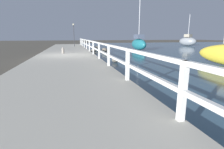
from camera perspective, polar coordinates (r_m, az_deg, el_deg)
ground_plane at (r=13.16m, az=-14.68°, el=4.84°), size 120.00×120.00×0.00m
dock_walkway at (r=13.14m, az=-14.72°, el=5.53°), size 4.16×36.00×0.32m
railing at (r=13.18m, az=-6.18°, el=9.46°), size 0.10×32.50×0.97m
boulder_mid_strip at (r=15.46m, az=-1.40°, el=6.91°), size 0.43×0.39×0.32m
boulder_water_edge at (r=20.36m, az=-5.12°, el=8.34°), size 0.58×0.52×0.43m
boulder_upstream at (r=18.17m, az=-6.09°, el=7.80°), size 0.54×0.49×0.41m
boulder_downstream at (r=11.11m, az=1.06°, el=4.75°), size 0.43×0.39×0.32m
boulder_far_strip at (r=17.97m, az=-2.47°, el=7.92°), size 0.64×0.57×0.48m
boulder_near_dock at (r=22.68m, az=-5.16°, el=8.71°), size 0.53×0.47×0.39m
mooring_bollard at (r=14.27m, az=-15.74°, el=7.57°), size 0.20×0.20×0.47m
dock_lamp at (r=24.02m, az=-12.39°, el=13.76°), size 0.22×0.22×2.92m
sailboat_teal at (r=21.66m, az=8.71°, el=10.02°), size 1.15×3.78×7.33m
sailboat_gray at (r=33.52m, az=23.47°, el=10.01°), size 2.70×3.40×5.25m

